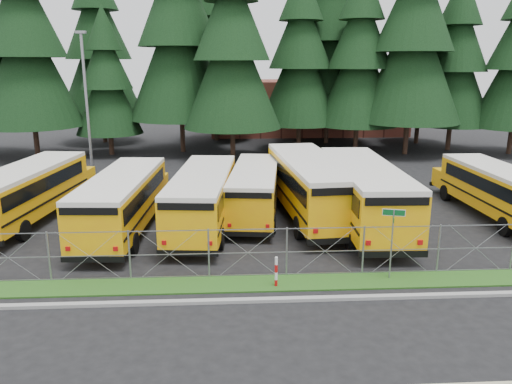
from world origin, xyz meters
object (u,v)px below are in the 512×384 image
bus_5 (308,187)px  bus_east (495,192)px  bus_6 (362,194)px  street_sign (393,229)px  bus_4 (255,191)px  bus_3 (204,199)px  light_standard (87,100)px  bus_2 (125,203)px  striped_bollard (276,272)px  bus_0 (32,193)px

bus_5 → bus_east: (9.95, -0.72, -0.24)m
bus_6 → street_sign: size_ratio=4.36×
bus_4 → bus_east: size_ratio=0.97×
bus_3 → street_sign: size_ratio=3.91×
light_standard → bus_east: bearing=-24.2°
bus_6 → bus_2: bearing=-177.0°
bus_east → bus_4: bearing=173.8°
bus_2 → bus_6: bus_6 is taller
light_standard → striped_bollard: bearing=-58.6°
bus_4 → bus_6: bearing=-14.0°
bus_2 → bus_3: bearing=10.0°
striped_bollard → bus_0: bearing=143.4°
bus_4 → bus_5: bus_5 is taller
bus_3 → bus_4: bearing=40.2°
bus_0 → bus_2: bus_0 is taller
bus_5 → bus_6: bus_5 is taller
bus_4 → bus_3: bearing=-138.1°
striped_bollard → light_standard: size_ratio=0.12×
bus_3 → street_sign: bus_3 is taller
bus_0 → bus_2: size_ratio=1.01×
bus_6 → light_standard: 20.67m
bus_5 → bus_east: 9.98m
bus_2 → striped_bollard: bearing=-41.5°
bus_east → striped_bollard: (-12.51, -8.06, -0.76)m
striped_bollard → light_standard: light_standard is taller
bus_2 → bus_4: (6.54, 2.32, -0.11)m
bus_0 → bus_4: (11.78, 0.21, -0.12)m
bus_6 → bus_east: bearing=8.6°
bus_3 → bus_6: size_ratio=0.90×
street_sign → bus_4: bearing=118.4°
bus_2 → bus_3: (3.85, 0.43, 0.00)m
bus_4 → bus_6: 5.68m
street_sign → light_standard: bearing=130.9°
bus_6 → light_standard: bearing=146.2°
street_sign → light_standard: light_standard is taller
bus_6 → bus_0: bearing=175.5°
bus_0 → light_standard: size_ratio=1.09×
bus_3 → bus_5: size_ratio=0.90×
bus_2 → bus_5: (9.37, 1.95, 0.17)m
bus_3 → bus_6: 8.00m
bus_5 → light_standard: size_ratio=1.21×
bus_5 → bus_6: size_ratio=1.00×
bus_2 → striped_bollard: size_ratio=9.15×
bus_5 → bus_6: bearing=-38.4°
bus_6 → striped_bollard: size_ratio=10.21×
bus_2 → bus_6: (11.85, 0.30, 0.17)m
bus_6 → striped_bollard: (-5.03, -7.13, -1.01)m
bus_4 → light_standard: 15.45m
bus_0 → bus_east: bearing=5.2°
bus_4 → street_sign: 9.90m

